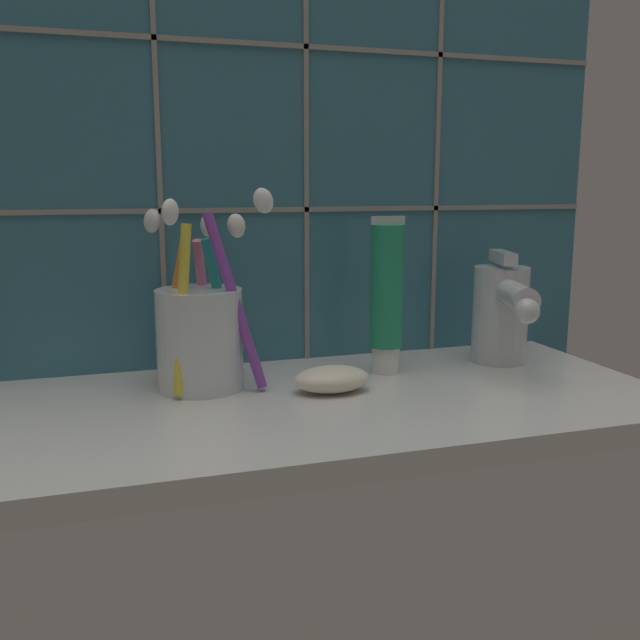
{
  "coord_description": "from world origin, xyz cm",
  "views": [
    {
      "loc": [
        -19.75,
        -57.19,
        20.29
      ],
      "look_at": [
        -0.71,
        2.37,
        8.37
      ],
      "focal_mm": 40.0,
      "sensor_mm": 36.0,
      "label": 1
    }
  ],
  "objects_px": {
    "toothpaste_tube": "(387,296)",
    "toothbrush_cup": "(200,332)",
    "sink_faucet": "(503,310)",
    "soap_bar": "(332,379)"
  },
  "relations": [
    {
      "from": "sink_faucet",
      "to": "soap_bar",
      "type": "xyz_separation_m",
      "value": [
        -0.2,
        -0.04,
        -0.04
      ]
    },
    {
      "from": "toothbrush_cup",
      "to": "toothpaste_tube",
      "type": "height_order",
      "value": "toothbrush_cup"
    },
    {
      "from": "toothbrush_cup",
      "to": "soap_bar",
      "type": "height_order",
      "value": "toothbrush_cup"
    },
    {
      "from": "toothpaste_tube",
      "to": "toothbrush_cup",
      "type": "bearing_deg",
      "value": 179.77
    },
    {
      "from": "soap_bar",
      "to": "toothpaste_tube",
      "type": "bearing_deg",
      "value": 33.61
    },
    {
      "from": "toothbrush_cup",
      "to": "soap_bar",
      "type": "xyz_separation_m",
      "value": [
        0.11,
        -0.05,
        -0.04
      ]
    },
    {
      "from": "toothpaste_tube",
      "to": "sink_faucet",
      "type": "distance_m",
      "value": 0.13
    },
    {
      "from": "toothbrush_cup",
      "to": "sink_faucet",
      "type": "relative_size",
      "value": 1.43
    },
    {
      "from": "toothpaste_tube",
      "to": "soap_bar",
      "type": "relative_size",
      "value": 2.22
    },
    {
      "from": "toothbrush_cup",
      "to": "sink_faucet",
      "type": "height_order",
      "value": "toothbrush_cup"
    }
  ]
}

